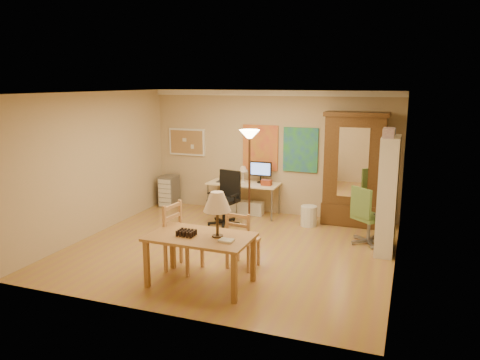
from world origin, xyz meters
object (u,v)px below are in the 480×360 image
(office_chair_green, at_px, (367,229))
(bookshelf, at_px, (387,196))
(dining_table, at_px, (206,227))
(computer_desk, at_px, (245,195))
(armoire, at_px, (354,176))
(office_chair_black, at_px, (225,210))

(office_chair_green, bearing_deg, bookshelf, -42.57)
(dining_table, distance_m, office_chair_green, 3.32)
(computer_desk, xyz_separation_m, bookshelf, (3.03, -1.36, 0.56))
(office_chair_green, distance_m, bookshelf, 0.83)
(office_chair_green, xyz_separation_m, armoire, (-0.40, 1.15, 0.72))
(dining_table, xyz_separation_m, bookshelf, (2.31, 2.29, 0.12))
(bookshelf, bearing_deg, armoire, 116.67)
(computer_desk, relative_size, office_chair_green, 1.47)
(dining_table, relative_size, office_chair_green, 1.41)
(dining_table, relative_size, bookshelf, 0.75)
(armoire, xyz_separation_m, bookshelf, (0.73, -1.45, -0.01))
(armoire, bearing_deg, computer_desk, -177.93)
(office_chair_green, relative_size, bookshelf, 0.53)
(armoire, bearing_deg, office_chair_black, -159.20)
(computer_desk, distance_m, office_chair_green, 2.92)
(office_chair_black, bearing_deg, dining_table, -72.95)
(dining_table, bearing_deg, armoire, 67.02)
(armoire, bearing_deg, office_chair_green, -70.63)
(office_chair_black, distance_m, armoire, 2.71)
(computer_desk, height_order, bookshelf, bookshelf)
(computer_desk, bearing_deg, bookshelf, -24.20)
(bookshelf, bearing_deg, office_chair_black, 170.76)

